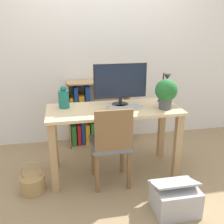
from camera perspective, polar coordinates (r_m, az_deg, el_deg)
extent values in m
plane|color=#997F5B|center=(3.07, 0.37, -12.71)|extent=(10.00, 10.00, 0.00)
cube|color=white|center=(3.58, -2.75, 13.97)|extent=(8.00, 0.05, 2.60)
cube|color=#D8BC8C|center=(2.75, 0.40, 0.52)|extent=(1.40, 0.58, 0.03)
cube|color=tan|center=(2.65, -12.58, -9.76)|extent=(0.07, 0.07, 0.73)
cube|color=tan|center=(2.89, 14.07, -7.31)|extent=(0.07, 0.07, 0.73)
cube|color=tan|center=(3.07, -12.45, -5.57)|extent=(0.07, 0.07, 0.73)
cube|color=tan|center=(3.28, 10.69, -3.79)|extent=(0.07, 0.07, 0.73)
cylinder|color=#232326|center=(2.85, 1.78, 1.67)|extent=(0.18, 0.18, 0.02)
cylinder|color=#232326|center=(2.84, 1.79, 2.59)|extent=(0.04, 0.04, 0.08)
cube|color=#232326|center=(2.79, 1.80, 6.79)|extent=(0.57, 0.02, 0.37)
cube|color=#192338|center=(2.79, 1.83, 6.76)|extent=(0.55, 0.03, 0.34)
cube|color=#B2B2B7|center=(2.76, 2.72, 1.07)|extent=(0.37, 0.13, 0.02)
cylinder|color=#1E7266|center=(2.79, -10.46, 2.75)|extent=(0.11, 0.11, 0.18)
sphere|color=#1E7266|center=(2.76, -10.60, 5.03)|extent=(0.06, 0.06, 0.06)
cylinder|color=#2D2D33|center=(3.03, 10.82, 2.42)|extent=(0.10, 0.10, 0.02)
cylinder|color=#2D2D33|center=(2.99, 11.02, 5.42)|extent=(0.02, 0.02, 0.31)
cylinder|color=#2D2D33|center=(2.91, 11.57, 8.11)|extent=(0.01, 0.10, 0.01)
cone|color=#2D2D33|center=(2.87, 11.92, 7.52)|extent=(0.08, 0.08, 0.06)
cylinder|color=#4C4C51|center=(2.78, 11.51, 1.78)|extent=(0.13, 0.13, 0.11)
sphere|color=#23662D|center=(2.74, 11.71, 4.65)|extent=(0.23, 0.23, 0.23)
cube|color=slate|center=(2.69, -0.40, -6.85)|extent=(0.40, 0.40, 0.04)
cube|color=brown|center=(2.43, 0.40, -4.06)|extent=(0.36, 0.03, 0.40)
cube|color=brown|center=(2.64, -3.27, -13.20)|extent=(0.04, 0.04, 0.42)
cube|color=brown|center=(2.69, 3.74, -12.48)|extent=(0.04, 0.04, 0.42)
cube|color=brown|center=(2.91, -4.16, -9.83)|extent=(0.04, 0.04, 0.42)
cube|color=brown|center=(2.96, 2.15, -9.27)|extent=(0.04, 0.04, 0.42)
cube|color=tan|center=(3.55, -9.38, -0.52)|extent=(0.02, 0.28, 0.88)
cube|color=tan|center=(3.66, 3.23, 0.28)|extent=(0.02, 0.28, 0.88)
cube|color=tan|center=(3.75, -2.87, -6.35)|extent=(0.82, 0.28, 0.02)
cube|color=tan|center=(3.47, -3.10, 6.63)|extent=(0.82, 0.28, 0.02)
cube|color=tan|center=(3.58, -2.98, -0.12)|extent=(0.78, 0.28, 0.02)
cube|color=#2D7F38|center=(3.66, -8.33, -4.63)|extent=(0.06, 0.24, 0.28)
cube|color=red|center=(3.66, -7.22, -4.52)|extent=(0.05, 0.24, 0.29)
cube|color=navy|center=(3.66, -6.40, -4.27)|extent=(0.04, 0.24, 0.31)
cube|color=orange|center=(3.67, -5.45, -4.48)|extent=(0.06, 0.24, 0.28)
cube|color=#2D7F38|center=(3.67, -4.34, -4.26)|extent=(0.05, 0.24, 0.30)
cube|color=orange|center=(3.52, -8.81, 1.48)|extent=(0.05, 0.24, 0.24)
cube|color=navy|center=(3.50, -7.85, 2.64)|extent=(0.05, 0.24, 0.38)
cube|color=orange|center=(3.52, -6.71, 1.79)|extent=(0.07, 0.24, 0.26)
cube|color=navy|center=(3.51, -5.45, 2.82)|extent=(0.06, 0.24, 0.38)
cylinder|color=tan|center=(2.83, -16.93, -14.73)|extent=(0.25, 0.25, 0.17)
torus|color=tan|center=(2.75, -17.22, -12.20)|extent=(0.21, 0.02, 0.21)
cube|color=#B2B2B7|center=(2.52, 13.56, -17.94)|extent=(0.38, 0.31, 0.24)
cube|color=#B2B2B7|center=(2.50, 13.20, -14.72)|extent=(0.39, 0.31, 0.12)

